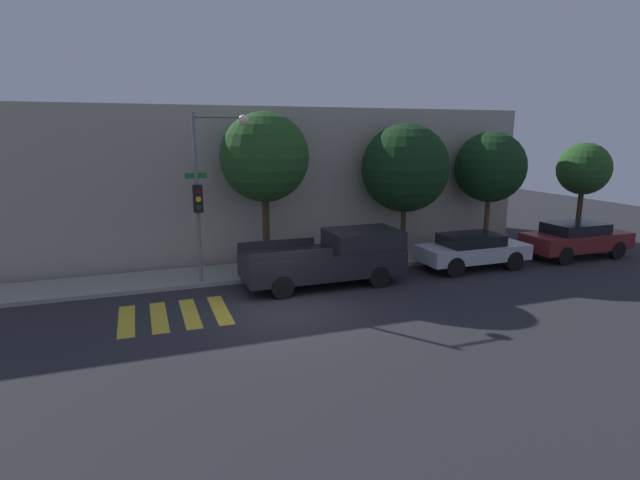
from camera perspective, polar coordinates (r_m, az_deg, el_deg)
ground_plane at (r=14.94m, az=-4.01°, el=-8.14°), size 60.00×60.00×0.00m
sidewalk at (r=18.96m, az=-7.71°, el=-3.57°), size 26.00×2.35×0.14m
building_row at (r=22.85m, az=-10.43°, el=6.74°), size 26.00×6.00×6.19m
crosswalk at (r=15.21m, az=-16.27°, el=-8.24°), size 3.07×2.60×0.00m
traffic_light_pole at (r=17.07m, az=-12.67°, el=6.78°), size 2.17×0.56×5.83m
pickup_truck at (r=17.26m, az=1.28°, el=-2.00°), size 5.52×2.10×1.85m
sedan_near_corner at (r=20.14m, az=16.99°, el=-1.06°), size 4.29×1.77×1.37m
sedan_middle at (r=23.62m, az=27.20°, el=0.15°), size 4.57×1.85×1.49m
tree_near_corner at (r=18.72m, az=-6.37°, el=9.36°), size 3.31×3.31×5.95m
tree_midblock at (r=20.96m, az=9.72°, el=8.10°), size 3.61×3.61×5.57m
tree_far_end at (r=23.35m, az=18.89°, el=7.87°), size 3.08×3.08×5.24m
tree_behind_truck at (r=27.11m, az=27.93°, el=7.16°), size 2.46×2.46×4.73m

